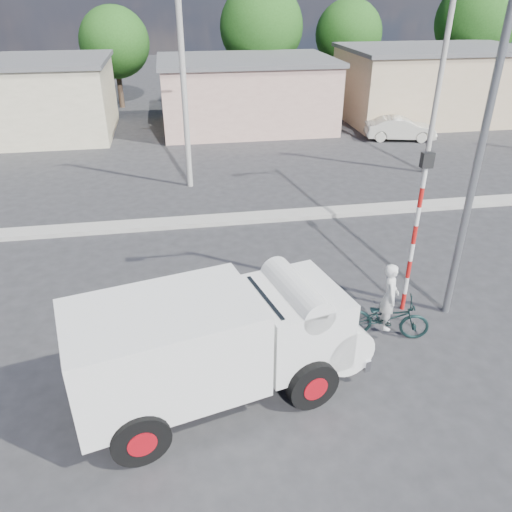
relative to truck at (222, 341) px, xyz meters
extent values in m
plane|color=#2A2A2D|center=(1.95, 0.83, -1.38)|extent=(120.00, 120.00, 0.00)
cube|color=#99968E|center=(1.95, 8.83, -1.30)|extent=(40.00, 0.80, 0.16)
cylinder|color=black|center=(-1.67, -1.49, -0.83)|extent=(1.15, 0.57, 1.11)
cylinder|color=red|center=(-1.67, -1.49, -0.83)|extent=(0.61, 0.48, 0.54)
cylinder|color=black|center=(-2.16, 0.56, -0.83)|extent=(1.15, 0.57, 1.11)
cylinder|color=red|center=(-2.16, 0.56, -0.83)|extent=(0.61, 0.48, 0.54)
cylinder|color=black|center=(1.76, -0.66, -0.83)|extent=(1.15, 0.57, 1.11)
cylinder|color=red|center=(1.76, -0.66, -0.83)|extent=(0.61, 0.48, 0.54)
cylinder|color=black|center=(1.26, 1.40, -0.83)|extent=(1.15, 0.57, 1.11)
cylinder|color=red|center=(1.26, 1.40, -0.83)|extent=(0.61, 0.48, 0.54)
cube|color=black|center=(-0.25, -0.06, -0.75)|extent=(4.82, 2.37, 0.18)
cube|color=white|center=(-1.13, -0.27, 0.18)|extent=(4.05, 3.01, 1.87)
cube|color=white|center=(1.61, 0.39, 0.03)|extent=(2.25, 2.44, 1.56)
cylinder|color=white|center=(2.45, 0.59, -0.43)|extent=(1.56, 2.27, 1.11)
cylinder|color=white|center=(1.61, 0.39, 0.73)|extent=(1.17, 2.17, 0.71)
cube|color=silver|center=(2.84, 0.69, -0.83)|extent=(0.65, 2.14, 0.28)
cube|color=black|center=(0.93, 0.22, 0.48)|extent=(0.48, 1.68, 0.71)
imported|color=#142929|center=(4.19, 1.30, -0.84)|extent=(2.20, 1.31, 1.09)
imported|color=silver|center=(4.19, 1.30, -0.51)|extent=(0.59, 0.73, 1.74)
imported|color=beige|center=(12.08, 18.33, -0.75)|extent=(4.07, 2.15, 1.27)
cylinder|color=red|center=(5.15, 2.33, -1.13)|extent=(0.11, 0.11, 0.50)
cylinder|color=white|center=(5.15, 2.33, -0.63)|extent=(0.11, 0.11, 0.50)
cylinder|color=red|center=(5.15, 2.33, -0.13)|extent=(0.11, 0.11, 0.50)
cylinder|color=white|center=(5.15, 2.33, 0.37)|extent=(0.11, 0.11, 0.50)
cylinder|color=red|center=(5.15, 2.33, 0.87)|extent=(0.11, 0.11, 0.50)
cylinder|color=white|center=(5.15, 2.33, 1.37)|extent=(0.11, 0.11, 0.50)
cylinder|color=red|center=(5.15, 2.33, 1.87)|extent=(0.11, 0.11, 0.50)
cylinder|color=white|center=(5.15, 2.33, 2.37)|extent=(0.11, 0.11, 0.50)
cube|color=black|center=(5.15, 2.33, 2.80)|extent=(0.28, 0.18, 0.36)
cylinder|color=slate|center=(6.25, 2.03, 3.12)|extent=(0.18, 0.18, 9.00)
cube|color=#C4B994|center=(-10.05, 22.83, 0.62)|extent=(12.00, 7.00, 4.00)
cube|color=tan|center=(3.95, 22.83, 0.52)|extent=(10.00, 7.00, 3.80)
cube|color=#59595B|center=(3.95, 22.83, 2.54)|extent=(10.30, 7.30, 0.24)
cube|color=tan|center=(15.95, 22.83, 0.72)|extent=(11.00, 7.00, 4.20)
cube|color=#59595B|center=(15.95, 22.83, 2.94)|extent=(11.30, 7.30, 0.24)
cylinder|color=#38281E|center=(-4.05, 29.83, 0.35)|extent=(0.36, 0.36, 3.47)
sphere|color=#2A661E|center=(-4.05, 29.83, 2.96)|extent=(4.71, 4.71, 4.71)
cylinder|color=#38281E|center=(5.95, 28.83, 0.72)|extent=(0.36, 0.36, 4.20)
sphere|color=#2A661E|center=(5.95, 28.83, 3.87)|extent=(5.70, 5.70, 5.70)
cylinder|color=#38281E|center=(12.95, 30.83, 0.44)|extent=(0.36, 0.36, 3.64)
sphere|color=#2A661E|center=(12.95, 30.83, 3.17)|extent=(4.94, 4.94, 4.94)
cylinder|color=#38281E|center=(21.95, 28.83, 0.80)|extent=(0.36, 0.36, 4.37)
sphere|color=#2A661E|center=(21.95, 28.83, 4.08)|extent=(5.93, 5.93, 5.93)
cylinder|color=#99968E|center=(-0.05, 12.83, 2.62)|extent=(0.24, 0.24, 8.00)
cylinder|color=#99968E|center=(10.95, 12.83, 2.62)|extent=(0.24, 0.24, 8.00)
camera|label=1|loc=(-0.66, -8.10, 6.37)|focal=35.00mm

